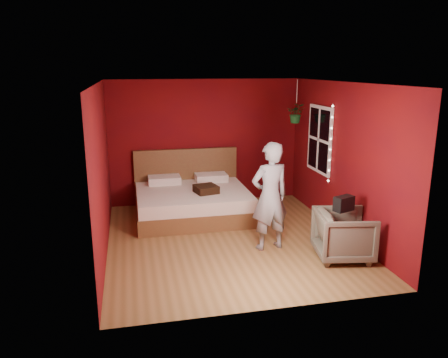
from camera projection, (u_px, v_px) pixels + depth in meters
The scene contains 10 objects.
floor at pixel (229, 239), 7.40m from camera, with size 4.50×4.50×0.00m, color olive.
room_walls at pixel (229, 142), 6.98m from camera, with size 4.04×4.54×2.62m.
window at pixel (319, 140), 8.28m from camera, with size 0.05×0.97×1.27m.
fairy_lights at pixel (330, 144), 7.78m from camera, with size 0.04×0.04×1.45m.
bed at pixel (192, 200), 8.54m from camera, with size 2.15×1.83×1.18m.
person at pixel (270, 197), 6.83m from camera, with size 0.63×0.42×1.74m, color slate.
armchair at pixel (344, 235), 6.60m from camera, with size 0.80×0.82×0.75m, color #5D5A49.
handbag at pixel (344, 204), 6.52m from camera, with size 0.31×0.16×0.22m, color black.
throw_pillow at pixel (206, 189), 8.20m from camera, with size 0.40×0.40×0.14m, color black.
hanging_plant at pixel (296, 113), 8.65m from camera, with size 0.45×0.42×0.85m.
Camera 1 is at (-1.56, -6.73, 2.85)m, focal length 35.00 mm.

